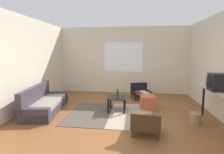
# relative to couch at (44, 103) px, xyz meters

# --- Properties ---
(ground_plane) EXTENTS (7.80, 7.80, 0.00)m
(ground_plane) POSITION_rel_couch_xyz_m (2.09, -0.40, -0.22)
(ground_plane) COLOR brown
(far_wall_with_window) EXTENTS (5.60, 0.13, 2.70)m
(far_wall_with_window) POSITION_rel_couch_xyz_m (2.09, 2.66, 1.13)
(far_wall_with_window) COLOR beige
(far_wall_with_window) RESTS_ON ground
(side_wall_left) EXTENTS (0.12, 6.60, 2.70)m
(side_wall_left) POSITION_rel_couch_xyz_m (-0.57, -0.10, 1.13)
(side_wall_left) COLOR beige
(side_wall_left) RESTS_ON ground
(area_rug) EXTENTS (2.28, 1.93, 0.01)m
(area_rug) POSITION_rel_couch_xyz_m (1.92, 0.00, -0.22)
(area_rug) COLOR #4C4238
(area_rug) RESTS_ON ground
(couch) EXTENTS (1.02, 2.00, 0.73)m
(couch) POSITION_rel_couch_xyz_m (0.00, 0.00, 0.00)
(couch) COLOR #38333D
(couch) RESTS_ON ground
(coffee_table) EXTENTS (0.52, 0.53, 0.41)m
(coffee_table) POSITION_rel_couch_xyz_m (2.07, 0.27, 0.10)
(coffee_table) COLOR black
(coffee_table) RESTS_ON ground
(armchair_by_window) EXTENTS (0.78, 0.75, 0.54)m
(armchair_by_window) POSITION_rel_couch_xyz_m (2.79, 1.79, 0.02)
(armchair_by_window) COLOR black
(armchair_by_window) RESTS_ON ground
(armchair_striped_foreground) EXTENTS (0.65, 0.61, 0.51)m
(armchair_striped_foreground) POSITION_rel_couch_xyz_m (2.81, -1.11, 0.02)
(armchair_striped_foreground) COLOR #472D19
(armchair_striped_foreground) RESTS_ON ground
(ottoman_orange) EXTENTS (0.47, 0.47, 0.39)m
(ottoman_orange) POSITION_rel_couch_xyz_m (2.98, 0.61, -0.03)
(ottoman_orange) COLOR #BC5633
(ottoman_orange) RESTS_ON ground
(console_shelf) EXTENTS (0.41, 1.70, 0.88)m
(console_shelf) POSITION_rel_couch_xyz_m (4.39, -0.56, 0.56)
(console_shelf) COLOR #B2AD9E
(console_shelf) RESTS_ON ground
(crt_television) EXTENTS (0.51, 0.33, 0.37)m
(crt_television) POSITION_rel_couch_xyz_m (4.39, -0.69, 0.84)
(crt_television) COLOR black
(crt_television) RESTS_ON console_shelf
(clay_vase) EXTENTS (0.23, 0.23, 0.32)m
(clay_vase) POSITION_rel_couch_xyz_m (4.39, -0.12, 0.78)
(clay_vase) COLOR #935B38
(clay_vase) RESTS_ON console_shelf
(glass_bottle) EXTENTS (0.06, 0.06, 0.30)m
(glass_bottle) POSITION_rel_couch_xyz_m (2.10, 0.16, 0.31)
(glass_bottle) COLOR #194723
(glass_bottle) RESTS_ON coffee_table
(wicker_basket) EXTENTS (0.26, 0.26, 0.26)m
(wicker_basket) POSITION_rel_couch_xyz_m (4.01, -0.37, -0.09)
(wicker_basket) COLOR #9E7A4C
(wicker_basket) RESTS_ON ground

